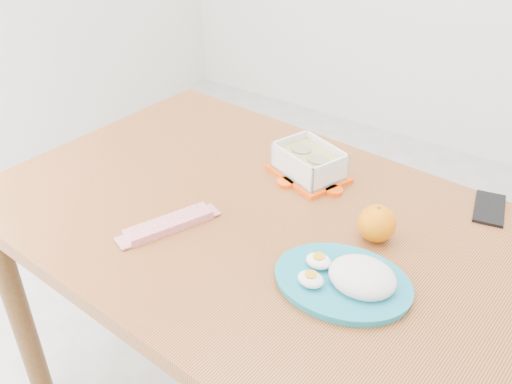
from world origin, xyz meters
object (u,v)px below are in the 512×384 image
Objects in this scene: food_container at (309,162)px; rice_plate at (349,278)px; dining_table at (256,249)px; orange_fruit at (377,224)px; smartphone at (489,208)px.

rice_plate is at bearing -29.12° from food_container.
dining_table is 16.16× the size of orange_fruit.
food_container is at bearing 150.43° from orange_fruit.
rice_plate reaches higher than smartphone.
food_container is 1.67× the size of smartphone.
rice_plate reaches higher than dining_table.
orange_fruit reaches higher than smartphone.
food_container reaches higher than dining_table.
smartphone is at bearing 41.05° from dining_table.
orange_fruit reaches higher than dining_table.
orange_fruit is (0.25, 0.07, 0.14)m from dining_table.
smartphone is at bearing 34.34° from food_container.
orange_fruit reaches higher than rice_plate.
rice_plate is (0.26, -0.30, -0.01)m from food_container.
food_container is at bearing 122.19° from rice_plate.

